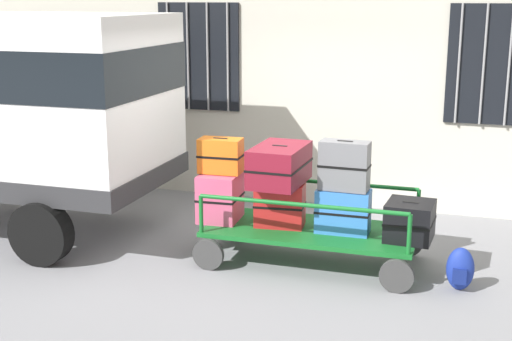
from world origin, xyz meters
name	(u,v)px	position (x,y,z in m)	size (l,w,h in m)	color
ground_plane	(278,256)	(0.00, 0.00, 0.00)	(40.00, 40.00, 0.00)	gray
building_wall	(327,22)	(0.00, 2.35, 2.50)	(12.00, 0.38, 5.00)	beige
luggage_cart	(311,234)	(0.39, -0.07, 0.33)	(2.32, 1.12, 0.39)	#146023
cart_railing	(311,198)	(0.39, -0.07, 0.74)	(2.22, 0.98, 0.42)	#146023
suitcase_left_bottom	(220,197)	(-0.66, -0.07, 0.66)	(0.46, 0.53, 0.54)	#CC4C72
suitcase_left_middle	(221,156)	(-0.66, -0.04, 1.12)	(0.49, 0.29, 0.39)	orange
suitcase_midleft_bottom	(280,205)	(0.04, -0.08, 0.63)	(0.57, 0.37, 0.48)	#B21E1E
suitcase_midleft_middle	(280,165)	(0.04, -0.10, 1.08)	(0.54, 0.84, 0.42)	maroon
suitcase_center_bottom	(343,211)	(0.74, -0.08, 0.62)	(0.58, 0.31, 0.47)	#3372C6
suitcase_center_middle	(344,166)	(0.74, -0.09, 1.12)	(0.53, 0.27, 0.52)	slate
suitcase_midright_bottom	(410,221)	(1.44, -0.10, 0.59)	(0.51, 0.53, 0.40)	black
backpack	(460,269)	(1.97, -0.34, 0.22)	(0.27, 0.22, 0.44)	navy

